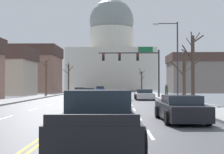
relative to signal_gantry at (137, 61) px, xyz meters
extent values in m
cube|color=#4A4A4F|center=(-4.73, -15.24, -4.84)|extent=(14.00, 180.00, 0.06)
cube|color=yellow|center=(-4.85, -15.24, -4.80)|extent=(0.10, 176.40, 0.00)
cube|color=yellow|center=(-4.61, -15.24, -4.80)|extent=(0.10, 176.40, 0.00)
cube|color=silver|center=(-1.23, -28.94, -4.80)|extent=(0.12, 2.20, 0.00)
cube|color=silver|center=(-1.23, -23.74, -4.80)|extent=(0.12, 2.20, 0.00)
cube|color=silver|center=(-1.23, -18.54, -4.80)|extent=(0.12, 2.20, 0.00)
cube|color=silver|center=(-1.23, -13.34, -4.80)|extent=(0.12, 2.20, 0.00)
cube|color=silver|center=(-1.23, -8.14, -4.80)|extent=(0.12, 2.20, 0.00)
cube|color=silver|center=(-1.23, -2.94, -4.80)|extent=(0.12, 2.20, 0.00)
cube|color=silver|center=(-1.23, 2.26, -4.80)|extent=(0.12, 2.20, 0.00)
cube|color=silver|center=(-1.23, 7.46, -4.80)|extent=(0.12, 2.20, 0.00)
cube|color=silver|center=(-1.23, 12.66, -4.80)|extent=(0.12, 2.20, 0.00)
cube|color=silver|center=(-1.23, 17.86, -4.80)|extent=(0.12, 2.20, 0.00)
cube|color=silver|center=(-1.23, 23.06, -4.80)|extent=(0.12, 2.20, 0.00)
cube|color=silver|center=(-1.23, 28.26, -4.80)|extent=(0.12, 2.20, 0.00)
cube|color=silver|center=(-1.23, 33.46, -4.80)|extent=(0.12, 2.20, 0.00)
cube|color=silver|center=(-1.23, 38.66, -4.80)|extent=(0.12, 2.20, 0.00)
cube|color=silver|center=(-1.23, 43.86, -4.80)|extent=(0.12, 2.20, 0.00)
cube|color=silver|center=(-1.23, 49.06, -4.80)|extent=(0.12, 2.20, 0.00)
cube|color=silver|center=(-8.23, -23.74, -4.80)|extent=(0.12, 2.20, 0.00)
cube|color=silver|center=(-8.23, -18.54, -4.80)|extent=(0.12, 2.20, 0.00)
cube|color=silver|center=(-8.23, -13.34, -4.80)|extent=(0.12, 2.20, 0.00)
cube|color=silver|center=(-8.23, -8.14, -4.80)|extent=(0.12, 2.20, 0.00)
cube|color=silver|center=(-8.23, -2.94, -4.80)|extent=(0.12, 2.20, 0.00)
cube|color=silver|center=(-8.23, 2.26, -4.80)|extent=(0.12, 2.20, 0.00)
cube|color=silver|center=(-8.23, 7.46, -4.80)|extent=(0.12, 2.20, 0.00)
cube|color=silver|center=(-8.23, 12.66, -4.80)|extent=(0.12, 2.20, 0.00)
cube|color=silver|center=(-8.23, 17.86, -4.80)|extent=(0.12, 2.20, 0.00)
cube|color=silver|center=(-8.23, 23.06, -4.80)|extent=(0.12, 2.20, 0.00)
cube|color=silver|center=(-8.23, 28.26, -4.80)|extent=(0.12, 2.20, 0.00)
cube|color=silver|center=(-8.23, 33.46, -4.80)|extent=(0.12, 2.20, 0.00)
cube|color=silver|center=(-8.23, 38.66, -4.80)|extent=(0.12, 2.20, 0.00)
cube|color=silver|center=(-8.23, 43.86, -4.80)|extent=(0.12, 2.20, 0.00)
cube|color=silver|center=(-8.23, 49.06, -4.80)|extent=(0.12, 2.20, 0.00)
cube|color=gray|center=(3.77, -15.24, -4.74)|extent=(3.00, 180.00, 0.14)
cylinder|color=#28282D|center=(2.87, 0.01, -1.62)|extent=(0.22, 0.22, 6.09)
cylinder|color=#28282D|center=(-1.03, 0.01, 1.02)|extent=(7.80, 0.16, 0.16)
cube|color=black|center=(0.14, 0.01, 0.46)|extent=(0.32, 0.28, 0.92)
sphere|color=red|center=(0.14, -0.15, 0.74)|extent=(0.22, 0.22, 0.22)
sphere|color=#332B05|center=(0.14, -0.15, 0.46)|extent=(0.22, 0.22, 0.22)
sphere|color=black|center=(0.14, -0.15, 0.18)|extent=(0.22, 0.22, 0.22)
cube|color=black|center=(-2.20, 0.01, 0.46)|extent=(0.32, 0.28, 0.92)
sphere|color=red|center=(-2.20, -0.15, 0.74)|extent=(0.22, 0.22, 0.22)
sphere|color=#332B05|center=(-2.20, -0.15, 0.46)|extent=(0.22, 0.22, 0.22)
sphere|color=black|center=(-2.20, -0.15, 0.18)|extent=(0.22, 0.22, 0.22)
cube|color=black|center=(-4.31, 0.01, 0.46)|extent=(0.32, 0.28, 0.92)
sphere|color=red|center=(-4.31, -0.15, 0.74)|extent=(0.22, 0.22, 0.22)
sphere|color=#332B05|center=(-4.31, -0.15, 0.46)|extent=(0.22, 0.22, 0.22)
sphere|color=black|center=(-4.31, -0.15, 0.18)|extent=(0.22, 0.22, 0.22)
cube|color=#146033|center=(1.15, 0.03, 1.47)|extent=(1.90, 0.06, 0.70)
cylinder|color=#333338|center=(3.47, -9.47, -0.79)|extent=(0.14, 0.14, 7.75)
cylinder|color=#333338|center=(2.41, -9.47, 2.94)|extent=(2.11, 0.09, 0.09)
cube|color=#B2B2AD|center=(1.36, -9.47, 2.87)|extent=(0.56, 0.24, 0.16)
cube|color=beige|center=(-4.73, 64.53, 1.83)|extent=(28.55, 20.63, 13.27)
cylinder|color=beige|center=(-4.73, 64.53, 12.19)|extent=(14.91, 14.91, 7.47)
sphere|color=gray|center=(-4.73, 64.53, 18.56)|extent=(15.05, 15.05, 15.05)
cube|color=silver|center=(0.58, -4.66, -4.35)|extent=(1.92, 4.59, 0.60)
cube|color=#232D38|center=(0.58, -4.78, -3.83)|extent=(1.68, 2.02, 0.43)
cylinder|color=black|center=(-0.37, -3.24, -4.49)|extent=(0.22, 0.64, 0.64)
cylinder|color=black|center=(1.53, -3.25, -4.49)|extent=(0.22, 0.64, 0.64)
cylinder|color=black|center=(-0.38, -6.08, -4.49)|extent=(0.22, 0.64, 0.64)
cylinder|color=black|center=(1.52, -6.09, -4.49)|extent=(0.22, 0.64, 0.64)
cube|color=#B71414|center=(-3.15, -12.11, -4.36)|extent=(1.90, 4.71, 0.57)
cube|color=#232D38|center=(-3.16, -12.40, -3.86)|extent=(1.60, 2.03, 0.43)
cylinder|color=black|center=(-3.97, -10.64, -4.49)|extent=(0.24, 0.65, 0.64)
cylinder|color=black|center=(-2.23, -10.70, -4.49)|extent=(0.24, 0.65, 0.64)
cylinder|color=black|center=(-4.07, -13.52, -4.49)|extent=(0.24, 0.65, 0.64)
cylinder|color=black|center=(-2.33, -13.58, -4.49)|extent=(0.24, 0.65, 0.64)
cube|color=silver|center=(-2.84, -18.94, -4.34)|extent=(2.02, 4.30, 0.61)
cube|color=#232D38|center=(-2.85, -19.14, -3.84)|extent=(1.72, 2.16, 0.38)
cylinder|color=black|center=(-3.72, -17.59, -4.49)|extent=(0.24, 0.65, 0.64)
cylinder|color=black|center=(-1.86, -17.67, -4.49)|extent=(0.24, 0.65, 0.64)
cylinder|color=black|center=(-3.82, -20.21, -4.49)|extent=(0.24, 0.65, 0.64)
cylinder|color=black|center=(-1.96, -20.29, -4.49)|extent=(0.24, 0.65, 0.64)
cube|color=black|center=(0.59, -25.14, -4.31)|extent=(1.85, 4.56, 0.67)
cube|color=#232D38|center=(0.60, -25.31, -3.78)|extent=(1.58, 2.05, 0.40)
cylinder|color=black|center=(-0.31, -23.76, -4.49)|extent=(0.24, 0.65, 0.64)
cylinder|color=black|center=(1.43, -23.71, -4.49)|extent=(0.24, 0.65, 0.64)
cylinder|color=black|center=(-0.24, -26.56, -4.49)|extent=(0.24, 0.65, 0.64)
cylinder|color=black|center=(1.50, -26.51, -4.49)|extent=(0.24, 0.65, 0.64)
cube|color=black|center=(-2.89, -31.22, -4.23)|extent=(2.12, 5.37, 0.72)
cube|color=#1E2833|center=(-2.91, -30.48, -3.55)|extent=(1.88, 1.86, 0.62)
cube|color=black|center=(-2.83, -33.82, -3.75)|extent=(1.83, 0.15, 0.22)
cylinder|color=black|center=(-3.93, -29.65, -4.41)|extent=(0.30, 0.81, 0.80)
cylinder|color=black|center=(-1.94, -29.60, -4.41)|extent=(0.30, 0.81, 0.80)
cylinder|color=black|center=(-3.85, -32.84, -4.41)|extent=(0.30, 0.81, 0.80)
cylinder|color=black|center=(-1.86, -32.79, -4.41)|extent=(0.30, 0.81, 0.80)
cube|color=#9EA3A8|center=(-6.69, 4.07, -4.32)|extent=(2.02, 4.50, 0.66)
cube|color=#232D38|center=(-6.69, 4.24, -3.78)|extent=(1.72, 1.92, 0.43)
cylinder|color=black|center=(-5.78, 2.67, -4.49)|extent=(0.24, 0.65, 0.64)
cylinder|color=black|center=(-7.68, 2.72, -4.49)|extent=(0.24, 0.65, 0.64)
cylinder|color=black|center=(-5.71, 5.43, -4.49)|extent=(0.24, 0.65, 0.64)
cylinder|color=black|center=(-7.60, 5.48, -4.49)|extent=(0.24, 0.65, 0.64)
cube|color=silver|center=(-9.78, 18.02, -4.34)|extent=(2.00, 4.72, 0.60)
cube|color=#232D38|center=(-9.79, 18.36, -3.83)|extent=(1.69, 2.03, 0.42)
cylinder|color=black|center=(-8.81, 16.60, -4.49)|extent=(0.24, 0.65, 0.64)
cylinder|color=black|center=(-10.65, 16.54, -4.49)|extent=(0.24, 0.65, 0.64)
cylinder|color=black|center=(-8.90, 19.50, -4.49)|extent=(0.24, 0.65, 0.64)
cylinder|color=black|center=(-10.75, 19.44, -4.49)|extent=(0.24, 0.65, 0.64)
cube|color=navy|center=(-6.52, 30.01, -4.30)|extent=(1.88, 4.24, 0.69)
cube|color=#232D38|center=(-6.52, 30.32, -3.72)|extent=(1.65, 1.96, 0.47)
cylinder|color=black|center=(-5.58, 28.69, -4.49)|extent=(0.22, 0.64, 0.64)
cylinder|color=black|center=(-7.45, 28.69, -4.49)|extent=(0.22, 0.64, 0.64)
cylinder|color=black|center=(-5.58, 31.32, -4.49)|extent=(0.22, 0.64, 0.64)
cylinder|color=black|center=(-7.46, 31.32, -4.49)|extent=(0.22, 0.64, 0.64)
cube|color=#8C6656|center=(-21.80, 24.87, -1.02)|extent=(13.21, 9.99, 7.58)
cube|color=#47332D|center=(-21.80, 24.87, 3.86)|extent=(13.74, 10.39, 2.18)
cube|color=slate|center=(13.66, 24.03, -1.68)|extent=(10.82, 8.91, 6.24)
cube|color=#47332D|center=(13.66, 24.03, 2.30)|extent=(11.26, 9.27, 1.72)
cylinder|color=#4C3D2D|center=(3.43, 37.23, -2.25)|extent=(0.30, 0.30, 4.84)
cylinder|color=#4C3D2D|center=(3.83, 37.28, 0.02)|extent=(0.90, 0.22, 1.09)
cylinder|color=#4C3D2D|center=(3.08, 37.42, -0.52)|extent=(0.77, 0.46, 0.88)
cylinder|color=#4C3D2D|center=(3.11, 36.98, 0.24)|extent=(0.78, 0.65, 1.38)
cylinder|color=#4C3D2D|center=(3.30, 36.90, -0.71)|extent=(0.38, 0.77, 1.25)
cylinder|color=#4C3D2D|center=(3.21, 37.85, -0.23)|extent=(0.52, 1.30, 0.75)
cylinder|color=#4C3D2D|center=(3.71, 36.90, -1.42)|extent=(0.70, 0.78, 1.02)
cylinder|color=#4C3D2D|center=(-13.57, 28.79, -1.60)|extent=(0.33, 0.33, 6.13)
cylinder|color=#4C3D2D|center=(-12.99, 28.48, 0.44)|extent=(1.29, 0.76, 1.25)
cylinder|color=#4C3D2D|center=(-13.70, 29.43, 1.44)|extent=(0.40, 1.39, 1.33)
cylinder|color=#4C3D2D|center=(-13.90, 29.11, 0.96)|extent=(0.74, 0.74, 1.26)
cylinder|color=#4C3D2D|center=(-14.21, 28.73, -0.17)|extent=(1.36, 0.24, 1.18)
cylinder|color=#4C3D2D|center=(4.26, -8.72, -2.48)|extent=(0.33, 0.33, 4.37)
cylinder|color=#4C3D2D|center=(4.35, -9.28, -1.08)|extent=(0.25, 1.19, 1.58)
cylinder|color=#4C3D2D|center=(4.14, -9.04, -0.49)|extent=(0.35, 0.75, 1.12)
cylinder|color=#4C3D2D|center=(4.71, -8.56, -1.55)|extent=(0.95, 0.41, 0.77)
cylinder|color=#4C3D2D|center=(3.68, -8.39, -1.50)|extent=(1.26, 0.77, 1.46)
cylinder|color=#4C3D2D|center=(3.76, -8.60, -1.61)|extent=(1.12, 0.37, 1.35)
cylinder|color=#4C3D2D|center=(3.61, -8.76, -1.47)|extent=(1.36, 0.15, 1.48)
cylinder|color=brown|center=(-13.49, 7.31, -2.01)|extent=(0.32, 0.32, 5.31)
cylinder|color=brown|center=(-13.80, 7.73, -0.29)|extent=(0.74, 0.96, 1.68)
cylinder|color=brown|center=(-13.95, 7.11, 0.05)|extent=(1.05, 0.51, 1.15)
cylinder|color=brown|center=(-13.50, 7.94, -0.40)|extent=(0.09, 1.30, 1.01)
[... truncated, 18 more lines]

